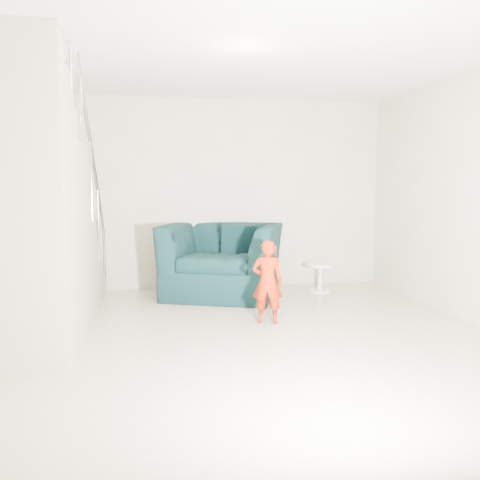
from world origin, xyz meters
The scene contains 11 objects.
floor centered at (0.00, 0.00, 0.00)m, with size 5.50×5.50×0.00m, color tan.
ceiling centered at (0.00, 0.00, 2.70)m, with size 5.50×5.50×0.00m, color silver.
back_wall centered at (0.00, 2.75, 1.35)m, with size 5.00×5.00×0.00m, color #AEA38D.
front_wall centered at (0.00, -2.75, 1.35)m, with size 5.00×5.00×0.00m, color #AEA38D.
armchair centered at (0.07, 2.14, 0.48)m, with size 1.48×1.29×0.96m, color black.
toddler centered at (0.36, 0.69, 0.45)m, with size 0.33×0.22×0.90m, color #A81405.
side_table centered at (1.43, 2.13, 0.27)m, with size 0.40×0.40×0.40m.
staircase centered at (-2.00, 0.55, 0.95)m, with size 1.02×3.03×3.62m.
cushion centered at (0.31, 2.35, 0.73)m, with size 0.46×0.13×0.44m, color black.
throw centered at (-0.60, 2.03, 0.60)m, with size 0.05×0.49×0.55m, color black.
phone centered at (0.44, 0.68, 0.78)m, with size 0.02×0.05×0.10m, color black.
Camera 1 is at (-0.82, -4.53, 1.48)m, focal length 38.00 mm.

